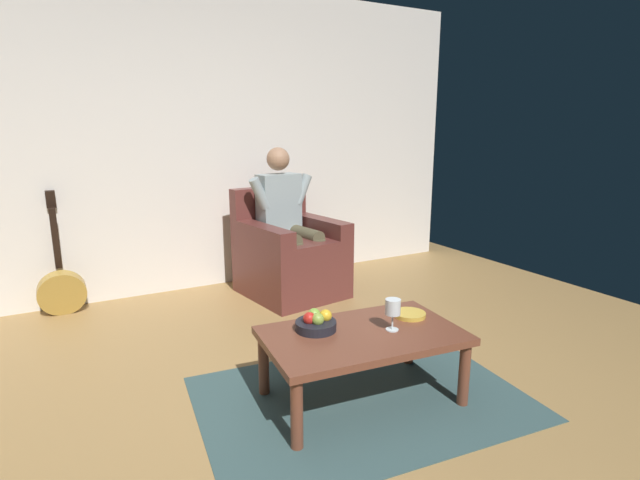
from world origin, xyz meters
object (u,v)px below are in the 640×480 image
at_px(coffee_table, 362,341).
at_px(decorative_dish, 410,314).
at_px(person_seated, 287,216).
at_px(guitar, 62,288).
at_px(armchair, 289,257).
at_px(wine_glass_near, 393,309).
at_px(fruit_bowl, 316,323).

height_order(coffee_table, decorative_dish, decorative_dish).
distance_m(person_seated, guitar, 1.92).
bearing_deg(coffee_table, decorative_dish, -170.52).
xyz_separation_m(armchair, decorative_dish, (0.04, 1.76, 0.07)).
bearing_deg(armchair, person_seated, -90.00).
bearing_deg(guitar, person_seated, 168.17).
height_order(wine_glass_near, fruit_bowl, wine_glass_near).
height_order(person_seated, wine_glass_near, person_seated).
distance_m(person_seated, fruit_bowl, 1.82).
height_order(armchair, coffee_table, armchair).
relative_size(coffee_table, fruit_bowl, 4.96).
bearing_deg(decorative_dish, armchair, -91.45).
height_order(armchair, wine_glass_near, armchair).
bearing_deg(wine_glass_near, coffee_table, -18.37).
height_order(person_seated, fruit_bowl, person_seated).
xyz_separation_m(guitar, decorative_dish, (-1.78, 2.16, 0.19)).
bearing_deg(fruit_bowl, coffee_table, 143.40).
xyz_separation_m(person_seated, decorative_dish, (0.04, 1.78, -0.29)).
relative_size(guitar, decorative_dish, 5.32).
relative_size(wine_glass_near, decorative_dish, 0.95).
bearing_deg(wine_glass_near, fruit_bowl, -29.40).
distance_m(armchair, fruit_bowl, 1.78).
xyz_separation_m(person_seated, wine_glass_near, (0.25, 1.90, -0.18)).
xyz_separation_m(person_seated, coffee_table, (0.41, 1.84, -0.36)).
relative_size(armchair, person_seated, 0.72).
relative_size(person_seated, decorative_dish, 6.96).
xyz_separation_m(person_seated, fruit_bowl, (0.61, 1.69, -0.27)).
relative_size(wine_glass_near, fruit_bowl, 0.79).
distance_m(person_seated, decorative_dish, 1.81).
bearing_deg(guitar, fruit_bowl, 120.13).
relative_size(armchair, wine_glass_near, 5.30).
height_order(coffee_table, fruit_bowl, fruit_bowl).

